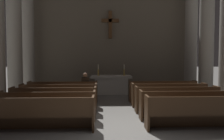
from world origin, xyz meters
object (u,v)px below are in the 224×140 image
at_px(pew_right_row_3, 177,99).
at_px(candlestick_right, 124,72).
at_px(pew_right_row_2, 187,105).
at_px(pew_right_row_4, 169,95).
at_px(pew_right_row_5, 162,91).
at_px(altar, 111,84).
at_px(candlestick_left, 98,72).
at_px(pew_right_row_1, 200,112).
at_px(column_left_third, 14,31).
at_px(pew_left_row_2, 47,106).
at_px(column_right_third, 207,32).
at_px(pew_left_row_1, 39,114).
at_px(column_right_fourth, 191,35).
at_px(pew_left_row_5, 63,92).
at_px(lone_worshipper, 85,87).
at_px(column_left_fourth, 28,35).
at_px(pew_left_row_3, 54,100).
at_px(pew_left_row_4, 59,95).

xyz_separation_m(pew_right_row_3, candlestick_right, (-1.52, 4.28, 0.72)).
xyz_separation_m(pew_right_row_2, pew_right_row_4, (0.00, 2.00, 0.00)).
bearing_deg(pew_right_row_2, pew_right_row_3, 90.00).
bearing_deg(pew_right_row_2, pew_right_row_5, 90.00).
xyz_separation_m(altar, candlestick_left, (-0.70, 0.00, 0.67)).
xyz_separation_m(pew_right_row_1, column_left_third, (-6.89, 5.07, 2.79)).
distance_m(pew_left_row_2, altar, 5.73).
height_order(column_right_third, altar, column_right_third).
bearing_deg(pew_right_row_1, altar, 109.46).
relative_size(pew_right_row_3, candlestick_left, 4.95).
bearing_deg(candlestick_left, altar, 0.00).
distance_m(pew_left_row_1, column_right_fourth, 10.27).
relative_size(pew_right_row_5, candlestick_right, 4.95).
bearing_deg(altar, pew_right_row_4, -55.88).
height_order(pew_left_row_5, column_right_third, column_right_third).
relative_size(altar, lone_worshipper, 1.67).
distance_m(pew_right_row_1, column_right_fourth, 8.00).
relative_size(pew_left_row_2, pew_right_row_5, 1.00).
distance_m(column_left_third, column_left_fourth, 2.01).
relative_size(column_right_fourth, altar, 3.04).
distance_m(pew_right_row_4, column_right_third, 4.25).
height_order(column_left_third, column_right_fourth, same).
distance_m(pew_left_row_3, candlestick_left, 4.60).
bearing_deg(pew_left_row_4, column_right_fourth, 30.62).
distance_m(column_left_fourth, lone_worshipper, 5.26).
bearing_deg(pew_left_row_3, pew_left_row_1, -90.00).
relative_size(pew_left_row_1, candlestick_right, 4.95).
bearing_deg(pew_left_row_4, pew_right_row_1, -34.11).
xyz_separation_m(pew_right_row_1, column_right_fourth, (2.46, 7.09, 2.79)).
relative_size(column_left_third, column_right_third, 1.00).
bearing_deg(pew_left_row_1, pew_right_row_2, 12.72).
relative_size(column_right_third, candlestick_left, 11.00).
distance_m(pew_right_row_1, lone_worshipper, 5.33).
relative_size(pew_left_row_4, pew_right_row_4, 1.00).
bearing_deg(lone_worshipper, pew_right_row_1, -49.49).
height_order(pew_left_row_2, lone_worshipper, lone_worshipper).
distance_m(pew_left_row_1, pew_left_row_2, 1.00).
bearing_deg(pew_left_row_4, pew_right_row_3, -12.72).
distance_m(column_left_third, altar, 5.55).
bearing_deg(column_left_fourth, pew_left_row_5, -51.42).
xyz_separation_m(pew_left_row_1, lone_worshipper, (0.98, 4.05, 0.22)).
relative_size(column_right_fourth, candlestick_right, 11.00).
bearing_deg(pew_right_row_3, column_right_fourth, 64.21).
bearing_deg(altar, column_left_third, -165.50).
relative_size(pew_right_row_2, column_left_fourth, 0.45).
xyz_separation_m(column_right_third, candlestick_left, (-5.38, 1.21, -2.06)).
distance_m(pew_left_row_4, candlestick_left, 3.68).
height_order(pew_left_row_5, candlestick_left, candlestick_left).
distance_m(pew_right_row_5, column_right_fourth, 4.82).
relative_size(pew_left_row_1, pew_left_row_4, 1.00).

